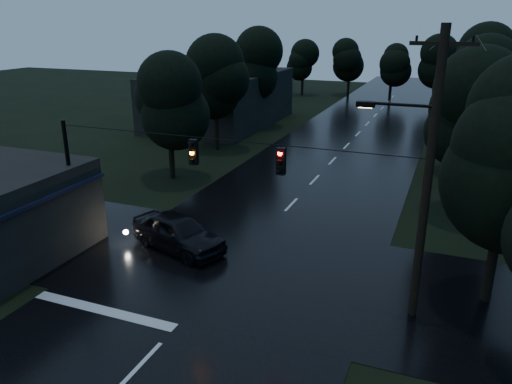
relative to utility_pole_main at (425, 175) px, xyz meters
The scene contains 15 objects.
main_road 21.06m from the utility_pole_main, 111.30° to the left, with size 12.00×120.00×0.02m, color black.
cross_street 9.14m from the utility_pole_main, behind, with size 60.00×9.00×0.02m, color black.
building_far_left 36.15m from the utility_pole_main, 126.44° to the left, with size 10.00×16.00×5.00m, color black.
utility_pole_main is the anchor object (origin of this frame).
utility_pole_far 17.08m from the utility_pole_main, 87.00° to the left, with size 2.00×0.30×7.50m.
anchor_pole_left 15.08m from the utility_pole_main, behind, with size 0.18×0.18×6.00m, color black.
span_signals 6.85m from the utility_pole_main, behind, with size 15.00×0.37×1.12m.
tree_corner_near 3.35m from the utility_pole_main, 37.67° to the left, with size 4.48×4.48×9.44m.
tree_left_a 19.76m from the utility_pole_main, 146.16° to the left, with size 3.92×3.92×8.26m.
tree_left_b 25.50m from the utility_pole_main, 131.84° to the left, with size 4.20×4.20×8.85m.
tree_left_c 33.94m from the utility_pole_main, 121.27° to the left, with size 4.48×4.48×9.44m.
tree_right_a 11.12m from the utility_pole_main, 81.77° to the left, with size 4.20×4.20×8.85m.
tree_right_b 19.14m from the utility_pole_main, 83.42° to the left, with size 4.48×4.48×9.44m.
tree_right_c 29.16m from the utility_pole_main, 84.50° to the left, with size 4.76×4.76×10.03m.
car 11.48m from the utility_pole_main, behind, with size 1.98×4.92×1.68m, color black.
Camera 1 is at (8.04, -5.58, 10.12)m, focal length 35.00 mm.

